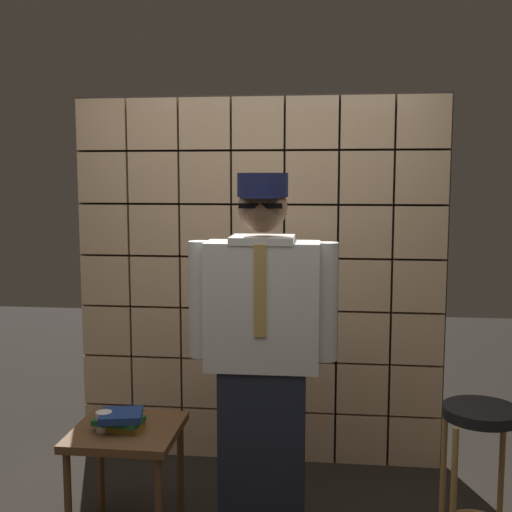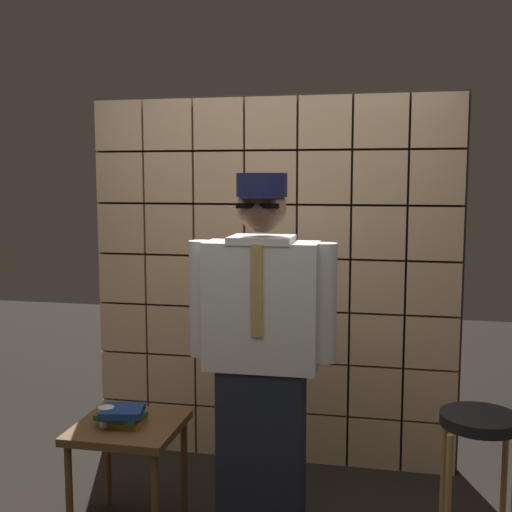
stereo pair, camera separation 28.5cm
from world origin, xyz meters
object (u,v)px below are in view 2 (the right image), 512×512
Objects in this scene: bar_stool at (478,460)px; book_stack at (123,416)px; side_table at (129,438)px; standing_person at (262,353)px; coffee_mug at (107,416)px.

bar_stool reaches higher than book_stack.
standing_person is at bearing 6.57° from side_table.
standing_person is 0.84m from coffee_mug.
side_table is (-0.67, -0.08, -0.46)m from standing_person.
standing_person is 1.08m from bar_stool.
bar_stool reaches higher than coffee_mug.
bar_stool reaches higher than side_table.
bar_stool is at bearing -4.27° from side_table.
book_stack reaches higher than side_table.
bar_stool is 1.68m from side_table.
book_stack is (-1.69, 0.10, 0.03)m from bar_stool.
bar_stool is at bearing -2.52° from coffee_mug.
coffee_mug reaches higher than book_stack.
standing_person is at bearing 9.23° from coffee_mug.
standing_person is 0.82m from side_table.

